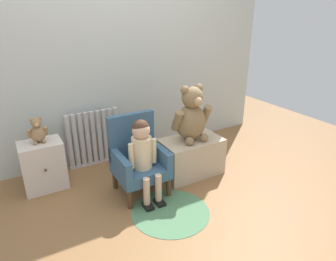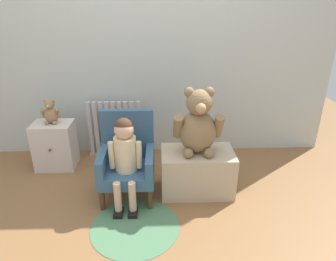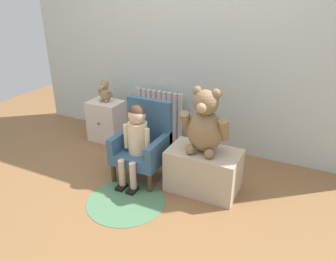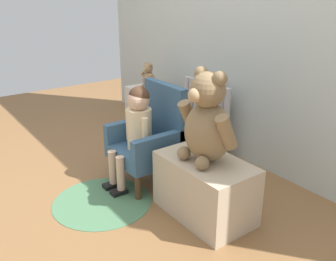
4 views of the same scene
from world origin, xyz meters
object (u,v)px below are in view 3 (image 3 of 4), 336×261
at_px(low_bench, 203,170).
at_px(small_teddy_bear, 105,92).
at_px(small_dresser, 107,121).
at_px(large_teddy_bear, 205,124).
at_px(child_armchair, 143,143).
at_px(child_figure, 136,134).
at_px(radiator, 159,117).
at_px(floor_rug, 126,201).

height_order(low_bench, small_teddy_bear, small_teddy_bear).
bearing_deg(small_dresser, large_teddy_bear, -18.67).
bearing_deg(child_armchair, small_dresser, 148.45).
xyz_separation_m(low_bench, large_teddy_bear, (-0.01, 0.00, 0.42)).
bearing_deg(low_bench, child_figure, -168.00).
bearing_deg(child_figure, small_teddy_bear, 141.57).
xyz_separation_m(small_dresser, large_teddy_bear, (1.30, -0.44, 0.38)).
height_order(child_armchair, low_bench, child_armchair).
height_order(radiator, child_armchair, child_armchair).
bearing_deg(large_teddy_bear, small_teddy_bear, 160.73).
bearing_deg(small_dresser, child_figure, -37.60).
height_order(small_dresser, small_teddy_bear, small_teddy_bear).
height_order(large_teddy_bear, small_teddy_bear, large_teddy_bear).
bearing_deg(radiator, low_bench, -41.30).
xyz_separation_m(radiator, small_teddy_bear, (-0.54, -0.22, 0.27)).
xyz_separation_m(small_dresser, floor_rug, (0.81, -0.89, -0.22)).
bearing_deg(radiator, floor_rug, -76.29).
xyz_separation_m(child_armchair, small_teddy_bear, (-0.73, 0.47, 0.24)).
bearing_deg(large_teddy_bear, small_dresser, 161.33).
relative_size(radiator, child_armchair, 0.84).
bearing_deg(floor_rug, large_teddy_bear, 42.94).
distance_m(low_bench, small_teddy_bear, 1.43).
distance_m(radiator, child_figure, 0.84).
height_order(child_armchair, child_figure, child_figure).
relative_size(small_teddy_bear, floor_rug, 0.36).
bearing_deg(small_dresser, low_bench, -18.74).
height_order(child_armchair, small_teddy_bear, child_armchair).
relative_size(large_teddy_bear, floor_rug, 0.84).
height_order(low_bench, floor_rug, low_bench).
distance_m(small_teddy_bear, floor_rug, 1.34).
distance_m(large_teddy_bear, floor_rug, 0.90).
xyz_separation_m(large_teddy_bear, floor_rug, (-0.49, -0.45, -0.60)).
bearing_deg(child_figure, child_armchair, 90.00).
distance_m(child_armchair, large_teddy_bear, 0.64).
bearing_deg(floor_rug, small_teddy_bear, 131.84).
height_order(radiator, large_teddy_bear, large_teddy_bear).
xyz_separation_m(small_dresser, child_figure, (0.73, -0.57, 0.23)).
relative_size(child_armchair, child_figure, 0.98).
height_order(small_dresser, child_figure, child_figure).
distance_m(radiator, small_teddy_bear, 0.64).
distance_m(child_armchair, child_figure, 0.18).
bearing_deg(low_bench, large_teddy_bear, 148.27).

